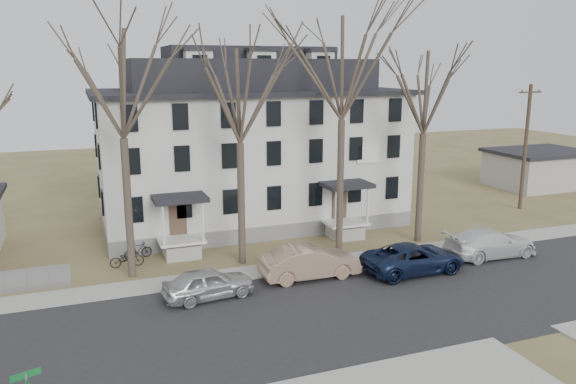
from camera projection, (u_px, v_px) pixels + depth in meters
name	position (u px, v px, depth m)	size (l,w,h in m)	color
ground	(416.00, 321.00, 24.32)	(120.00, 120.00, 0.00)	olive
main_road	(392.00, 303.00, 26.14)	(120.00, 10.00, 0.04)	#27272A
far_sidewalk	(337.00, 262.00, 31.62)	(120.00, 2.00, 0.08)	#A09F97
yellow_curb	(421.00, 257.00, 32.51)	(14.00, 0.25, 0.06)	gold
boarding_house	(250.00, 146.00, 38.84)	(20.80, 12.36, 12.05)	slate
distant_building	(539.00, 168.00, 51.12)	(8.50, 6.50, 3.35)	#A09F97
tree_far_left	(120.00, 76.00, 27.22)	(8.40, 8.40, 13.72)	#473B31
tree_mid_left	(239.00, 89.00, 29.44)	(7.80, 7.80, 12.74)	#473B31
tree_center	(343.00, 61.00, 31.17)	(9.00, 9.00, 14.70)	#473B31
tree_mid_right	(426.00, 87.00, 33.38)	(7.80, 7.80, 12.74)	#473B31
utility_pole_far	(525.00, 146.00, 42.36)	(2.00, 0.28, 9.50)	#3D3023
car_silver	(209.00, 284.00, 26.52)	(1.74, 4.32, 1.47)	#B7B7B8
car_tan	(310.00, 263.00, 29.04)	(1.81, 5.19, 1.71)	#9F7F67
car_navy	(413.00, 259.00, 29.87)	(2.57, 5.57, 1.55)	#131E3C
car_white	(490.00, 244.00, 32.33)	(2.25, 5.53, 1.60)	silver
bicycle_left	(127.00, 259.00, 30.67)	(0.63, 1.82, 0.96)	black
bicycle_right	(138.00, 251.00, 31.98)	(0.46, 1.63, 0.98)	black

